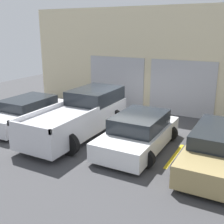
% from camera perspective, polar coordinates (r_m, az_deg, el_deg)
% --- Properties ---
extents(ground_plane, '(28.00, 28.00, 0.00)m').
position_cam_1_polar(ground_plane, '(12.87, 2.92, -3.13)').
color(ground_plane, '#3D3D3F').
extents(shophouse_building, '(15.00, 0.68, 5.45)m').
position_cam_1_polar(shophouse_building, '(15.25, 8.47, 10.20)').
color(shophouse_building, beige).
rests_on(shophouse_building, ground).
extents(pickup_truck, '(2.51, 5.51, 1.73)m').
position_cam_1_polar(pickup_truck, '(11.97, -6.37, -0.60)').
color(pickup_truck, silver).
rests_on(pickup_truck, ground).
extents(sedan_white, '(2.24, 4.22, 1.32)m').
position_cam_1_polar(sedan_white, '(10.54, 5.49, -4.21)').
color(sedan_white, white).
rests_on(sedan_white, ground).
extents(sedan_side, '(2.17, 4.79, 1.27)m').
position_cam_1_polar(sedan_side, '(9.89, 20.65, -6.72)').
color(sedan_side, '#9E8956').
rests_on(sedan_side, ground).
extents(van_right, '(2.26, 4.21, 1.28)m').
position_cam_1_polar(van_right, '(13.57, -16.77, -0.08)').
color(van_right, silver).
rests_on(van_right, ground).
extents(parking_stripe_far_left, '(0.12, 2.20, 0.01)m').
position_cam_1_polar(parking_stripe_far_left, '(14.72, -20.51, -1.62)').
color(parking_stripe_far_left, gold).
rests_on(parking_stripe_far_left, ground).
extents(parking_stripe_left, '(0.12, 2.20, 0.01)m').
position_cam_1_polar(parking_stripe_left, '(12.83, -12.16, -3.56)').
color(parking_stripe_left, gold).
rests_on(parking_stripe_left, ground).
extents(parking_stripe_centre, '(0.12, 2.20, 0.01)m').
position_cam_1_polar(parking_stripe_centre, '(11.31, -1.21, -5.97)').
color(parking_stripe_centre, gold).
rests_on(parking_stripe_centre, ground).
extents(parking_stripe_right, '(0.12, 2.20, 0.01)m').
position_cam_1_polar(parking_stripe_right, '(10.34, 12.55, -8.66)').
color(parking_stripe_right, gold).
rests_on(parking_stripe_right, ground).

